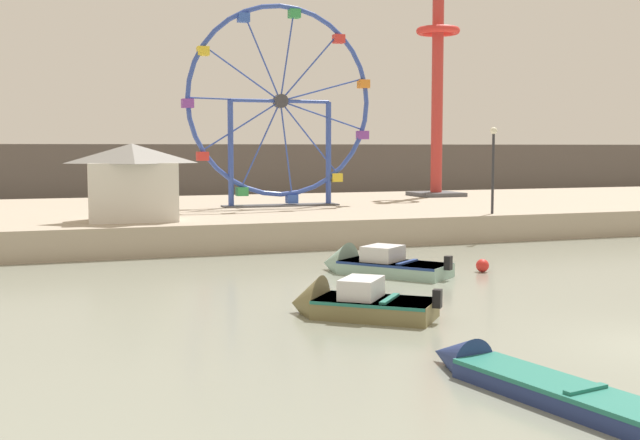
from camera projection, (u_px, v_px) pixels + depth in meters
quay_promenade at (281, 216)px, 42.87m from camera, size 110.00×19.41×1.19m
distant_town_skyline at (201, 174)px, 61.80m from camera, size 140.00×3.00×4.40m
motorboat_navy_blue at (518, 378)px, 14.27m from camera, size 1.99×5.58×0.99m
motorboat_seafoam at (371, 265)px, 27.33m from camera, size 4.01×4.50×1.51m
motorboat_olive_wood at (348, 304)px, 20.41m from camera, size 3.79×3.52×1.50m
ferris_wheel_blue_frame at (280, 105)px, 41.47m from camera, size 9.85×1.20×10.17m
drop_tower_red_tower at (437, 87)px, 49.86m from camera, size 2.80×2.80×13.31m
carnival_booth_white_ticket at (132, 181)px, 33.45m from camera, size 4.00×2.97×3.15m
promenade_lamp_near at (493, 157)px, 36.89m from camera, size 0.32×0.32×3.90m
mooring_buoy_orange at (482, 266)px, 27.63m from camera, size 0.44×0.44×0.44m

